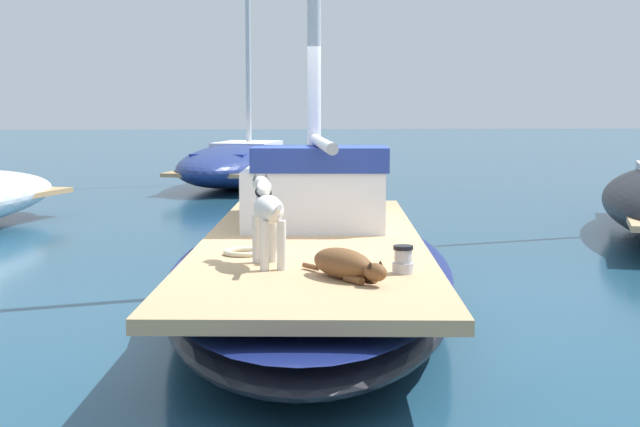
{
  "coord_description": "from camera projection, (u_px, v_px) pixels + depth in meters",
  "views": [
    {
      "loc": [
        -0.55,
        -8.53,
        1.92
      ],
      "look_at": [
        0.0,
        -1.0,
        1.01
      ],
      "focal_mm": 51.23,
      "sensor_mm": 36.0,
      "label": 1
    }
  ],
  "objects": [
    {
      "name": "sailboat_main",
      "position": [
        312.0,
        271.0,
        8.67
      ],
      "size": [
        3.13,
        7.43,
        0.66
      ],
      "color": "black",
      "rests_on": "ground"
    },
    {
      "name": "dog_white",
      "position": [
        268.0,
        212.0,
        7.11
      ],
      "size": [
        0.3,
        0.94,
        0.7
      ],
      "color": "silver",
      "rests_on": "sailboat_main"
    },
    {
      "name": "coiled_rope",
      "position": [
        243.0,
        252.0,
        7.65
      ],
      "size": [
        0.32,
        0.32,
        0.04
      ],
      "primitive_type": "torus",
      "color": "beige",
      "rests_on": "sailboat_main"
    },
    {
      "name": "moored_boat_far_astern",
      "position": [
        242.0,
        163.0,
        21.38
      ],
      "size": [
        3.94,
        6.78,
        7.59
      ],
      "color": "navy",
      "rests_on": "ground"
    },
    {
      "name": "ground_plane",
      "position": [
        312.0,
        306.0,
        8.71
      ],
      "size": [
        120.0,
        120.0,
        0.0
      ],
      "primitive_type": "plane",
      "color": "navy"
    },
    {
      "name": "dog_brown",
      "position": [
        346.0,
        264.0,
        6.58
      ],
      "size": [
        0.58,
        0.85,
        0.22
      ],
      "color": "brown",
      "rests_on": "sailboat_main"
    },
    {
      "name": "deck_winch",
      "position": [
        403.0,
        260.0,
        6.8
      ],
      "size": [
        0.16,
        0.16,
        0.21
      ],
      "color": "#B7B7BC",
      "rests_on": "sailboat_main"
    },
    {
      "name": "cabin_house",
      "position": [
        315.0,
        190.0,
        9.7
      ],
      "size": [
        1.58,
        2.33,
        0.84
      ],
      "color": "silver",
      "rests_on": "sailboat_main"
    }
  ]
}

